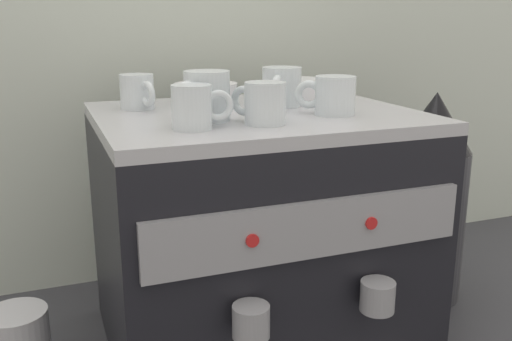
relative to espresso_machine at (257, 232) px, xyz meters
The scene contains 12 objects.
ground_plane 0.23m from the espresso_machine, 90.00° to the left, with size 4.00×4.00×0.00m, color #38383D.
tiled_backsplash_wall 0.52m from the espresso_machine, 90.00° to the left, with size 2.80×0.03×1.11m, color silver.
espresso_machine is the anchor object (origin of this frame).
ceramic_cup_0 0.28m from the espresso_machine, 33.19° to the left, with size 0.09×0.11×0.07m.
ceramic_cup_1 0.35m from the espresso_machine, 150.97° to the left, with size 0.06×0.10×0.06m.
ceramic_cup_2 0.29m from the espresso_machine, 106.40° to the right, with size 0.07×0.10×0.07m.
ceramic_cup_3 0.33m from the espresso_machine, 141.20° to the right, with size 0.10×0.06×0.07m.
ceramic_cup_4 0.30m from the espresso_machine, 34.22° to the right, with size 0.10×0.09×0.07m.
ceramic_cup_5 0.30m from the espresso_machine, 152.89° to the right, with size 0.11×0.09×0.08m.
ceramic_bowl_0 0.29m from the espresso_machine, 116.07° to the left, with size 0.12×0.12×0.04m.
ceramic_bowl_1 0.33m from the espresso_machine, 44.18° to the left, with size 0.11×0.11×0.04m.
coffee_grinder 0.43m from the espresso_machine, ahead, with size 0.17×0.17×0.48m.
Camera 1 is at (-0.37, -0.96, 0.63)m, focal length 39.98 mm.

